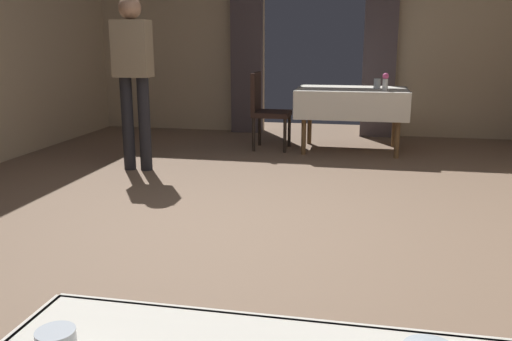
{
  "coord_description": "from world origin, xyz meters",
  "views": [
    {
      "loc": [
        0.72,
        -3.45,
        1.31
      ],
      "look_at": [
        -0.07,
        0.47,
        0.32
      ],
      "focal_mm": 37.21,
      "sensor_mm": 36.0,
      "label": 1
    }
  ],
  "objects_px": {
    "person_waiter_by_doorway": "(133,69)",
    "dining_table_mid": "(352,98)",
    "chair_mid_left": "(265,107)",
    "flower_vase_mid": "(385,81)",
    "glass_mid_b": "(377,83)"
  },
  "relations": [
    {
      "from": "glass_mid_b",
      "to": "person_waiter_by_doorway",
      "type": "xyz_separation_m",
      "value": [
        -2.41,
        -1.48,
        0.21
      ]
    },
    {
      "from": "dining_table_mid",
      "to": "chair_mid_left",
      "type": "xyz_separation_m",
      "value": [
        -1.03,
        -0.09,
        -0.13
      ]
    },
    {
      "from": "chair_mid_left",
      "to": "person_waiter_by_doorway",
      "type": "xyz_separation_m",
      "value": [
        -1.09,
        -1.34,
        0.51
      ]
    },
    {
      "from": "flower_vase_mid",
      "to": "person_waiter_by_doorway",
      "type": "bearing_deg",
      "value": -154.81
    },
    {
      "from": "person_waiter_by_doorway",
      "to": "flower_vase_mid",
      "type": "bearing_deg",
      "value": 25.19
    },
    {
      "from": "chair_mid_left",
      "to": "person_waiter_by_doorway",
      "type": "relative_size",
      "value": 0.54
    },
    {
      "from": "chair_mid_left",
      "to": "flower_vase_mid",
      "type": "xyz_separation_m",
      "value": [
        1.4,
        -0.17,
        0.34
      ]
    },
    {
      "from": "flower_vase_mid",
      "to": "person_waiter_by_doorway",
      "type": "relative_size",
      "value": 0.12
    },
    {
      "from": "flower_vase_mid",
      "to": "glass_mid_b",
      "type": "bearing_deg",
      "value": 105.05
    },
    {
      "from": "dining_table_mid",
      "to": "flower_vase_mid",
      "type": "xyz_separation_m",
      "value": [
        0.37,
        -0.26,
        0.22
      ]
    },
    {
      "from": "dining_table_mid",
      "to": "person_waiter_by_doorway",
      "type": "height_order",
      "value": "person_waiter_by_doorway"
    },
    {
      "from": "glass_mid_b",
      "to": "person_waiter_by_doorway",
      "type": "distance_m",
      "value": 2.84
    },
    {
      "from": "person_waiter_by_doorway",
      "to": "dining_table_mid",
      "type": "bearing_deg",
      "value": 33.96
    },
    {
      "from": "chair_mid_left",
      "to": "flower_vase_mid",
      "type": "distance_m",
      "value": 1.45
    },
    {
      "from": "flower_vase_mid",
      "to": "dining_table_mid",
      "type": "bearing_deg",
      "value": 144.77
    }
  ]
}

